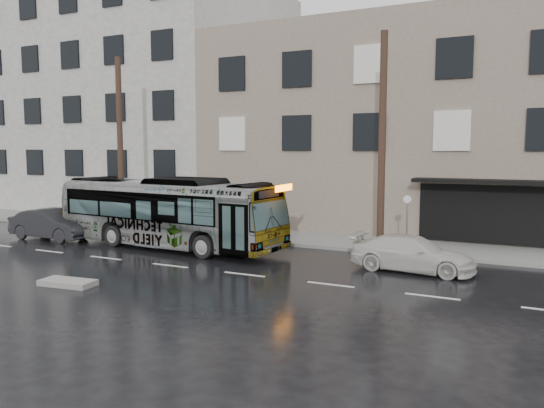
{
  "coord_description": "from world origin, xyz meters",
  "views": [
    {
      "loc": [
        12.08,
        -18.44,
        4.38
      ],
      "look_at": [
        1.83,
        2.5,
        1.96
      ],
      "focal_mm": 35.0,
      "sensor_mm": 36.0,
      "label": 1
    }
  ],
  "objects_px": {
    "utility_pole_front": "(382,142)",
    "white_sedan": "(412,254)",
    "sign_post": "(407,223)",
    "bus": "(167,212)",
    "dark_sedan": "(52,224)",
    "utility_pole_rear": "(120,144)"
  },
  "relations": [
    {
      "from": "utility_pole_front",
      "to": "white_sedan",
      "type": "height_order",
      "value": "utility_pole_front"
    },
    {
      "from": "sign_post",
      "to": "bus",
      "type": "height_order",
      "value": "bus"
    },
    {
      "from": "utility_pole_front",
      "to": "dark_sedan",
      "type": "height_order",
      "value": "utility_pole_front"
    },
    {
      "from": "sign_post",
      "to": "bus",
      "type": "bearing_deg",
      "value": -164.78
    },
    {
      "from": "dark_sedan",
      "to": "utility_pole_rear",
      "type": "bearing_deg",
      "value": -18.89
    },
    {
      "from": "sign_post",
      "to": "white_sedan",
      "type": "distance_m",
      "value": 2.86
    },
    {
      "from": "utility_pole_front",
      "to": "dark_sedan",
      "type": "distance_m",
      "value": 16.12
    },
    {
      "from": "utility_pole_rear",
      "to": "dark_sedan",
      "type": "xyz_separation_m",
      "value": [
        -1.24,
        -3.53,
        -3.91
      ]
    },
    {
      "from": "utility_pole_front",
      "to": "white_sedan",
      "type": "relative_size",
      "value": 2.05
    },
    {
      "from": "bus",
      "to": "utility_pole_rear",
      "type": "bearing_deg",
      "value": 66.84
    },
    {
      "from": "utility_pole_rear",
      "to": "bus",
      "type": "distance_m",
      "value": 6.53
    },
    {
      "from": "bus",
      "to": "sign_post",
      "type": "bearing_deg",
      "value": -69.59
    },
    {
      "from": "sign_post",
      "to": "white_sedan",
      "type": "xyz_separation_m",
      "value": [
        0.78,
        -2.66,
        -0.71
      ]
    },
    {
      "from": "sign_post",
      "to": "utility_pole_rear",
      "type": "bearing_deg",
      "value": 180.0
    },
    {
      "from": "sign_post",
      "to": "dark_sedan",
      "type": "height_order",
      "value": "sign_post"
    },
    {
      "from": "sign_post",
      "to": "dark_sedan",
      "type": "bearing_deg",
      "value": -167.79
    },
    {
      "from": "bus",
      "to": "dark_sedan",
      "type": "distance_m",
      "value": 6.4
    },
    {
      "from": "bus",
      "to": "white_sedan",
      "type": "xyz_separation_m",
      "value": [
        10.81,
        0.07,
        -0.93
      ]
    },
    {
      "from": "utility_pole_front",
      "to": "dark_sedan",
      "type": "relative_size",
      "value": 2.0
    },
    {
      "from": "white_sedan",
      "to": "dark_sedan",
      "type": "relative_size",
      "value": 0.98
    },
    {
      "from": "bus",
      "to": "dark_sedan",
      "type": "bearing_deg",
      "value": 102.44
    },
    {
      "from": "white_sedan",
      "to": "dark_sedan",
      "type": "xyz_separation_m",
      "value": [
        -17.11,
        -0.87,
        0.1
      ]
    }
  ]
}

